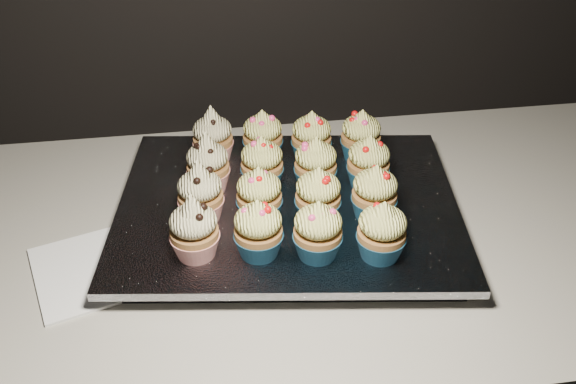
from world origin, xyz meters
name	(u,v)px	position (x,y,z in m)	size (l,w,h in m)	color
worktop	(181,246)	(0.00, 1.70, 0.88)	(2.44, 0.64, 0.04)	beige
napkin	(97,268)	(-0.11, 1.64, 0.90)	(0.16, 0.16, 0.00)	white
baking_tray	(288,214)	(0.16, 1.71, 0.91)	(0.45, 0.34, 0.02)	black
foil_lining	(288,205)	(0.16, 1.71, 0.93)	(0.48, 0.38, 0.01)	silver
cupcake_0	(194,229)	(0.02, 1.62, 0.97)	(0.06, 0.06, 0.10)	red
cupcake_1	(258,230)	(0.10, 1.61, 0.97)	(0.06, 0.06, 0.08)	navy
cupcake_2	(318,231)	(0.18, 1.59, 0.97)	(0.06, 0.06, 0.08)	navy
cupcake_3	(382,232)	(0.26, 1.58, 0.97)	(0.06, 0.06, 0.08)	navy
cupcake_4	(200,194)	(0.03, 1.69, 0.97)	(0.06, 0.06, 0.10)	red
cupcake_5	(259,196)	(0.11, 1.68, 0.97)	(0.06, 0.06, 0.08)	navy
cupcake_6	(318,196)	(0.19, 1.67, 0.97)	(0.06, 0.06, 0.08)	navy
cupcake_7	(375,194)	(0.27, 1.66, 0.97)	(0.06, 0.06, 0.08)	navy
cupcake_8	(208,164)	(0.05, 1.77, 0.97)	(0.06, 0.06, 0.10)	red
cupcake_9	(262,164)	(0.13, 1.76, 0.97)	(0.06, 0.06, 0.08)	navy
cupcake_10	(316,165)	(0.20, 1.74, 0.97)	(0.06, 0.06, 0.08)	navy
cupcake_11	(368,163)	(0.28, 1.74, 0.97)	(0.06, 0.06, 0.08)	navy
cupcake_12	(213,137)	(0.06, 1.84, 0.97)	(0.06, 0.06, 0.10)	red
cupcake_13	(263,137)	(0.14, 1.84, 0.97)	(0.06, 0.06, 0.08)	navy
cupcake_14	(311,138)	(0.21, 1.82, 0.97)	(0.06, 0.06, 0.08)	navy
cupcake_15	(361,136)	(0.29, 1.81, 0.97)	(0.06, 0.06, 0.08)	navy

